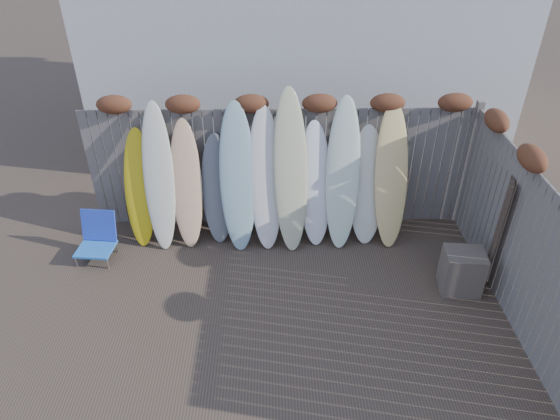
{
  "coord_description": "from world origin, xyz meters",
  "views": [
    {
      "loc": [
        -0.1,
        -4.57,
        4.84
      ],
      "look_at": [
        0.0,
        1.2,
        1.0
      ],
      "focal_mm": 32.0,
      "sensor_mm": 36.0,
      "label": 1
    }
  ],
  "objects_px": {
    "wooden_crate": "(462,271)",
    "surfboard_0": "(139,189)",
    "beach_chair": "(97,237)",
    "lattice_panel": "(499,219)"
  },
  "relations": [
    {
      "from": "beach_chair",
      "to": "wooden_crate",
      "type": "relative_size",
      "value": 1.13
    },
    {
      "from": "beach_chair",
      "to": "wooden_crate",
      "type": "distance_m",
      "value": 5.34
    },
    {
      "from": "wooden_crate",
      "to": "surfboard_0",
      "type": "xyz_separation_m",
      "value": [
        -4.65,
        1.32,
        0.59
      ]
    },
    {
      "from": "beach_chair",
      "to": "lattice_panel",
      "type": "distance_m",
      "value": 5.89
    },
    {
      "from": "wooden_crate",
      "to": "surfboard_0",
      "type": "bearing_deg",
      "value": 164.19
    },
    {
      "from": "beach_chair",
      "to": "wooden_crate",
      "type": "bearing_deg",
      "value": -9.21
    },
    {
      "from": "beach_chair",
      "to": "wooden_crate",
      "type": "xyz_separation_m",
      "value": [
        5.27,
        -0.85,
        -0.01
      ]
    },
    {
      "from": "lattice_panel",
      "to": "surfboard_0",
      "type": "distance_m",
      "value": 5.29
    },
    {
      "from": "lattice_panel",
      "to": "wooden_crate",
      "type": "bearing_deg",
      "value": -115.27
    },
    {
      "from": "beach_chair",
      "to": "lattice_panel",
      "type": "bearing_deg",
      "value": -3.55
    }
  ]
}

